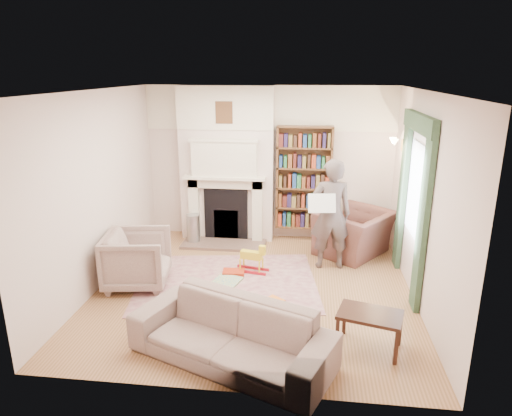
# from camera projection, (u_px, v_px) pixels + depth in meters

# --- Properties ---
(floor) EXTENTS (4.50, 4.50, 0.00)m
(floor) POSITION_uv_depth(u_px,v_px,m) (254.00, 288.00, 6.66)
(floor) COLOR brown
(floor) RESTS_ON ground
(ceiling) EXTENTS (4.50, 4.50, 0.00)m
(ceiling) POSITION_uv_depth(u_px,v_px,m) (254.00, 91.00, 5.85)
(ceiling) COLOR white
(ceiling) RESTS_ON wall_back
(wall_back) EXTENTS (4.50, 0.00, 4.50)m
(wall_back) POSITION_uv_depth(u_px,v_px,m) (269.00, 164.00, 8.39)
(wall_back) COLOR beige
(wall_back) RESTS_ON floor
(wall_front) EXTENTS (4.50, 0.00, 4.50)m
(wall_front) POSITION_uv_depth(u_px,v_px,m) (223.00, 262.00, 4.12)
(wall_front) COLOR beige
(wall_front) RESTS_ON floor
(wall_left) EXTENTS (0.00, 4.50, 4.50)m
(wall_left) POSITION_uv_depth(u_px,v_px,m) (98.00, 191.00, 6.51)
(wall_left) COLOR beige
(wall_left) RESTS_ON floor
(wall_right) EXTENTS (0.00, 4.50, 4.50)m
(wall_right) POSITION_uv_depth(u_px,v_px,m) (423.00, 201.00, 6.00)
(wall_right) COLOR beige
(wall_right) RESTS_ON floor
(fireplace) EXTENTS (1.70, 0.58, 2.80)m
(fireplace) POSITION_uv_depth(u_px,v_px,m) (227.00, 166.00, 8.29)
(fireplace) COLOR beige
(fireplace) RESTS_ON floor
(bookcase) EXTENTS (1.00, 0.24, 1.85)m
(bookcase) POSITION_uv_depth(u_px,v_px,m) (304.00, 178.00, 8.26)
(bookcase) COLOR brown
(bookcase) RESTS_ON floor
(window) EXTENTS (0.02, 0.90, 1.30)m
(window) POSITION_uv_depth(u_px,v_px,m) (416.00, 190.00, 6.36)
(window) COLOR silver
(window) RESTS_ON wall_right
(curtain_left) EXTENTS (0.07, 0.32, 2.40)m
(curtain_left) POSITION_uv_depth(u_px,v_px,m) (423.00, 223.00, 5.78)
(curtain_left) COLOR #314D33
(curtain_left) RESTS_ON floor
(curtain_right) EXTENTS (0.07, 0.32, 2.40)m
(curtain_right) POSITION_uv_depth(u_px,v_px,m) (402.00, 194.00, 7.11)
(curtain_right) COLOR #314D33
(curtain_right) RESTS_ON floor
(pelmet) EXTENTS (0.09, 1.70, 0.24)m
(pelmet) POSITION_uv_depth(u_px,v_px,m) (420.00, 123.00, 6.10)
(pelmet) COLOR #314D33
(pelmet) RESTS_ON wall_right
(wall_sconce) EXTENTS (0.20, 0.24, 0.24)m
(wall_sconce) POSITION_uv_depth(u_px,v_px,m) (391.00, 145.00, 7.30)
(wall_sconce) COLOR gold
(wall_sconce) RESTS_ON wall_right
(rug) EXTENTS (2.90, 2.39, 0.01)m
(rug) POSITION_uv_depth(u_px,v_px,m) (227.00, 282.00, 6.84)
(rug) COLOR #C7AB97
(rug) RESTS_ON floor
(armchair_reading) EXTENTS (1.52, 1.55, 0.76)m
(armchair_reading) POSITION_uv_depth(u_px,v_px,m) (355.00, 233.00, 7.80)
(armchair_reading) COLOR #4E302A
(armchair_reading) RESTS_ON floor
(armchair_left) EXTENTS (1.02, 1.00, 0.82)m
(armchair_left) POSITION_uv_depth(u_px,v_px,m) (137.00, 259.00, 6.65)
(armchair_left) COLOR #BAAD9A
(armchair_left) RESTS_ON floor
(sofa) EXTENTS (2.39, 1.66, 0.65)m
(sofa) POSITION_uv_depth(u_px,v_px,m) (231.00, 334.00, 4.92)
(sofa) COLOR gray
(sofa) RESTS_ON floor
(man_reading) EXTENTS (0.70, 0.51, 1.78)m
(man_reading) POSITION_uv_depth(u_px,v_px,m) (331.00, 214.00, 7.13)
(man_reading) COLOR #504340
(man_reading) RESTS_ON floor
(newspaper) EXTENTS (0.43, 0.18, 0.28)m
(newspaper) POSITION_uv_depth(u_px,v_px,m) (322.00, 203.00, 6.89)
(newspaper) COLOR white
(newspaper) RESTS_ON man_reading
(coffee_table) EXTENTS (0.80, 0.62, 0.45)m
(coffee_table) POSITION_uv_depth(u_px,v_px,m) (369.00, 331.00, 5.17)
(coffee_table) COLOR #351912
(coffee_table) RESTS_ON floor
(paraffin_heater) EXTENTS (0.25, 0.25, 0.55)m
(paraffin_heater) POSITION_uv_depth(u_px,v_px,m) (193.00, 229.00, 8.31)
(paraffin_heater) COLOR #9A9CA1
(paraffin_heater) RESTS_ON floor
(rocking_horse) EXTENTS (0.56, 0.32, 0.47)m
(rocking_horse) POSITION_uv_depth(u_px,v_px,m) (251.00, 258.00, 7.13)
(rocking_horse) COLOR gold
(rocking_horse) RESTS_ON rug
(board_game) EXTENTS (0.47, 0.47, 0.03)m
(board_game) POSITION_uv_depth(u_px,v_px,m) (227.00, 281.00, 6.83)
(board_game) COLOR #EFD254
(board_game) RESTS_ON rug
(game_box_lid) EXTENTS (0.35, 0.25, 0.06)m
(game_box_lid) POSITION_uv_depth(u_px,v_px,m) (234.00, 272.00, 7.09)
(game_box_lid) COLOR #B73014
(game_box_lid) RESTS_ON rug
(comic_annuals) EXTENTS (0.59, 0.45, 0.02)m
(comic_annuals) POSITION_uv_depth(u_px,v_px,m) (263.00, 302.00, 6.22)
(comic_annuals) COLOR red
(comic_annuals) RESTS_ON rug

